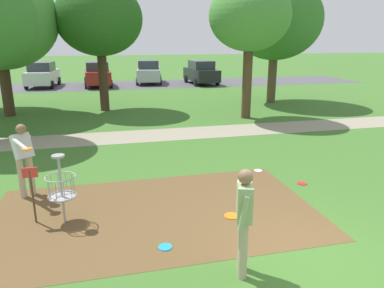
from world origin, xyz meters
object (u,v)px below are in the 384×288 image
player_foreground_watching (243,216)px  parked_car_center_right (149,72)px  disc_golf_basket (58,186)px  tree_mid_left (250,17)px  parked_car_rightmost (201,72)px  player_throwing (24,155)px  frisbee_by_tee (302,183)px  parked_car_leftmost (42,75)px  tree_near_right (99,19)px  parked_car_center_left (97,74)px  frisbee_scattered_a (258,171)px  frisbee_far_right (165,247)px  tree_near_left (276,20)px

player_foreground_watching → parked_car_center_right: size_ratio=0.39×
disc_golf_basket → parked_car_center_right: 23.41m
tree_mid_left → parked_car_center_right: 15.18m
disc_golf_basket → parked_car_center_right: size_ratio=0.32×
parked_car_center_right → parked_car_rightmost: (4.01, -1.45, 0.00)m
tree_mid_left → parked_car_center_right: tree_mid_left is taller
player_throwing → frisbee_by_tee: (6.53, -0.83, -0.98)m
frisbee_by_tee → parked_car_rightmost: bearing=81.9°
parked_car_leftmost → parked_car_center_right: same height
player_foreground_watching → player_throwing: (-3.74, 3.86, 0.02)m
tree_near_right → parked_car_leftmost: tree_near_right is taller
parked_car_center_left → frisbee_scattered_a: bearing=-77.7°
disc_golf_basket → parked_car_center_left: (0.56, 21.89, 0.17)m
frisbee_by_tee → player_throwing: bearing=172.8°
frisbee_scattered_a → tree_mid_left: size_ratio=0.04×
frisbee_by_tee → tree_mid_left: 9.06m
tree_mid_left → parked_car_leftmost: 18.05m
frisbee_far_right → frisbee_scattered_a: 4.44m
tree_mid_left → parked_car_rightmost: bearing=84.0°
player_throwing → frisbee_scattered_a: player_throwing is taller
frisbee_by_tee → frisbee_scattered_a: size_ratio=1.08×
disc_golf_basket → tree_mid_left: bearing=49.3°
frisbee_far_right → parked_car_rightmost: 23.91m
parked_car_leftmost → parked_car_center_right: 8.08m
tree_near_right → player_foreground_watching: bearing=-82.4°
player_throwing → tree_near_left: 15.65m
disc_golf_basket → parked_car_center_right: (4.61, 22.95, 0.17)m
parked_car_leftmost → parked_car_center_right: bearing=3.0°
player_foreground_watching → frisbee_scattered_a: (2.09, 4.14, -0.96)m
player_throwing → parked_car_leftmost: bearing=97.0°
disc_golf_basket → tree_near_left: tree_near_left is taller
tree_near_right → player_throwing: bearing=-100.1°
frisbee_far_right → parked_car_leftmost: (-5.30, 23.94, 0.91)m
frisbee_by_tee → parked_car_center_right: bearing=92.7°
parked_car_leftmost → parked_car_rightmost: 12.12m
frisbee_by_tee → frisbee_scattered_a: same height
parked_car_center_left → parked_car_rightmost: bearing=-2.8°
player_throwing → parked_car_center_right: 22.16m
frisbee_by_tee → parked_car_center_right: size_ratio=0.05×
tree_near_right → parked_car_center_left: (-0.42, 10.11, -3.48)m
tree_near_left → tree_mid_left: tree_near_left is taller
disc_golf_basket → parked_car_leftmost: 22.79m
parked_car_center_right → parked_car_rightmost: bearing=-19.8°
parked_car_center_right → parked_car_rightmost: size_ratio=1.03×
player_throwing → parked_car_rightmost: size_ratio=0.40×
frisbee_by_tee → tree_near_left: 13.01m
disc_golf_basket → parked_car_center_left: bearing=88.5°
frisbee_scattered_a → parked_car_rightmost: parked_car_rightmost is taller
player_foreground_watching → frisbee_by_tee: player_foreground_watching is taller
frisbee_by_tee → frisbee_far_right: bearing=-151.7°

